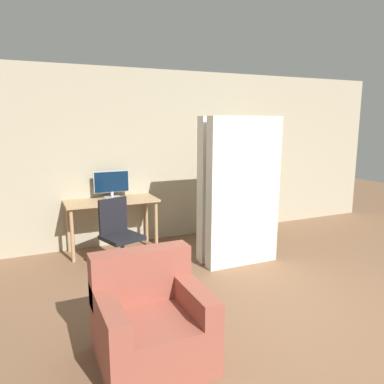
# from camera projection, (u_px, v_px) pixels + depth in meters

# --- Properties ---
(ground_plane) EXTENTS (16.00, 16.00, 0.00)m
(ground_plane) POSITION_uv_depth(u_px,v_px,m) (322.00, 340.00, 3.32)
(ground_plane) COLOR brown
(wall_back) EXTENTS (8.00, 0.06, 2.70)m
(wall_back) POSITION_uv_depth(u_px,v_px,m) (177.00, 156.00, 6.13)
(wall_back) COLOR tan
(wall_back) RESTS_ON ground
(desk) EXTENTS (1.32, 0.59, 0.78)m
(desk) POSITION_uv_depth(u_px,v_px,m) (112.00, 207.00, 5.48)
(desk) COLOR tan
(desk) RESTS_ON ground
(monitor) EXTENTS (0.53, 0.26, 0.41)m
(monitor) POSITION_uv_depth(u_px,v_px,m) (112.00, 184.00, 5.58)
(monitor) COLOR #B7B7BC
(monitor) RESTS_ON desk
(office_chair) EXTENTS (0.56, 0.56, 0.94)m
(office_chair) POSITION_uv_depth(u_px,v_px,m) (120.00, 243.00, 4.76)
(office_chair) COLOR #4C4C51
(office_chair) RESTS_ON ground
(bookshelf) EXTENTS (0.72, 0.28, 1.67)m
(bookshelf) POSITION_uv_depth(u_px,v_px,m) (238.00, 188.00, 6.55)
(bookshelf) COLOR beige
(bookshelf) RESTS_ON ground
(mattress_near) EXTENTS (1.03, 0.21, 1.98)m
(mattress_near) POSITION_uv_depth(u_px,v_px,m) (244.00, 192.00, 4.92)
(mattress_near) COLOR silver
(mattress_near) RESTS_ON ground
(mattress_far) EXTENTS (1.03, 0.21, 1.98)m
(mattress_far) POSITION_uv_depth(u_px,v_px,m) (233.00, 189.00, 5.17)
(mattress_far) COLOR silver
(mattress_far) RESTS_ON ground
(armchair) EXTENTS (0.85, 0.80, 0.85)m
(armchair) POSITION_uv_depth(u_px,v_px,m) (151.00, 321.00, 3.02)
(armchair) COLOR #934C3D
(armchair) RESTS_ON ground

